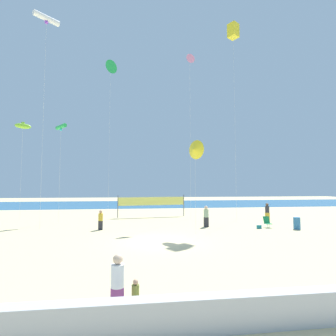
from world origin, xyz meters
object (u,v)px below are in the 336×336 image
volleyball_net (152,202)px  kite_green_delta (110,67)px  beach_handbag (259,227)px  mother_figure (118,282)px  kite_lime_inflatable (23,126)px  trash_barrel (297,223)px  kite_pink_delta (190,60)px  kite_white_tube (47,19)px  beachgoer_mustard_shirt (101,219)px  kite_green_tube (61,127)px  beachgoer_sage_shirt (206,216)px  beachgoer_charcoal_shirt (267,211)px  kite_yellow_box (233,31)px  kite_yellow_delta (195,150)px  folding_beach_chair (267,222)px  toddler_figure (135,295)px

volleyball_net → kite_green_delta: bearing=156.8°
volleyball_net → beach_handbag: bearing=-47.8°
mother_figure → kite_lime_inflatable: (-11.18, 21.06, 8.80)m
trash_barrel → kite_pink_delta: kite_pink_delta is taller
trash_barrel → kite_green_delta: size_ratio=0.05×
kite_white_tube → beachgoer_mustard_shirt: bearing=-13.8°
kite_green_tube → kite_pink_delta: 15.33m
beachgoer_sage_shirt → kite_white_tube: size_ratio=0.10×
beachgoer_charcoal_shirt → kite_yellow_box: (-2.90, 0.66, 18.63)m
volleyball_net → kite_green_tube: bearing=-157.9°
kite_yellow_box → kite_yellow_delta: bearing=-131.3°
mother_figure → kite_pink_delta: kite_pink_delta is taller
mother_figure → volleyball_net: (2.39, 21.45, 0.78)m
beachgoer_mustard_shirt → beach_handbag: (12.58, -1.10, -0.68)m
kite_green_tube → kite_yellow_box: size_ratio=0.45×
mother_figure → beachgoer_mustard_shirt: 13.86m
beachgoer_mustard_shirt → beach_handbag: size_ratio=4.44×
kite_pink_delta → kite_green_delta: 9.79m
beachgoer_charcoal_shirt → folding_beach_chair: beachgoer_charcoal_shirt is taller
toddler_figure → kite_yellow_box: size_ratio=0.04×
trash_barrel → beach_handbag: trash_barrel is taller
beachgoer_mustard_shirt → trash_barrel: bearing=79.2°
mother_figure → beach_handbag: (10.41, 12.59, -0.72)m
beachgoer_sage_shirt → beach_handbag: bearing=151.1°
volleyball_net → kite_green_tube: kite_green_tube is taller
trash_barrel → kite_lime_inflatable: 27.68m
kite_white_tube → kite_lime_inflatable: size_ratio=1.77×
mother_figure → kite_yellow_delta: (4.80, 10.97, 5.22)m
beachgoer_charcoal_shirt → beachgoer_mustard_shirt: bearing=145.4°
kite_green_delta → beachgoer_mustard_shirt: bearing=-87.8°
kite_lime_inflatable → kite_green_delta: bearing=16.2°
kite_green_tube → kite_yellow_delta: kite_green_tube is taller
beach_handbag → kite_green_tube: (-16.89, 5.26, 8.83)m
beach_handbag → kite_lime_inflatable: size_ratio=0.03×
toddler_figure → kite_yellow_delta: size_ratio=0.13×
toddler_figure → beach_handbag: toddler_figure is taller
toddler_figure → beachgoer_sage_shirt: (5.96, 13.97, 0.46)m
trash_barrel → beach_handbag: (-2.89, 0.60, -0.33)m
beach_handbag → kite_pink_delta: 18.86m
beachgoer_mustard_shirt → kite_yellow_delta: kite_yellow_delta is taller
beachgoer_charcoal_shirt → trash_barrel: size_ratio=1.86×
beach_handbag → kite_lime_inflatable: bearing=158.6°
kite_yellow_delta → kite_lime_inflatable: (-15.98, 10.09, 3.58)m
beachgoer_sage_shirt → folding_beach_chair: (4.94, -0.93, -0.47)m
toddler_figure → beachgoer_sage_shirt: size_ratio=0.51×
kite_yellow_box → beachgoer_charcoal_shirt: bearing=-12.8°
trash_barrel → kite_green_tube: size_ratio=0.10×
kite_green_tube → kite_yellow_box: (17.02, -0.35, 10.59)m
mother_figure → kite_yellow_box: 27.70m
beachgoer_mustard_shirt → folding_beach_chair: size_ratio=1.72×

